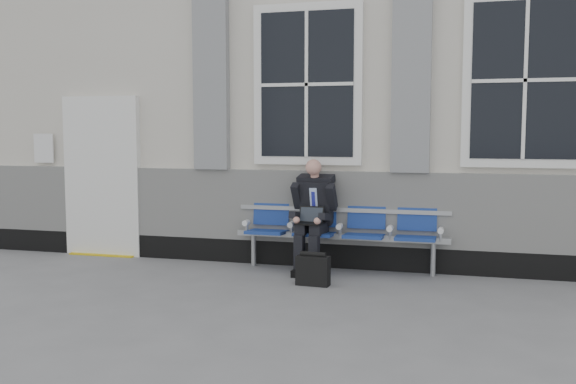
% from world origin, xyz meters
% --- Properties ---
extents(ground, '(70.00, 70.00, 0.00)m').
position_xyz_m(ground, '(0.00, 0.00, 0.00)').
color(ground, slate).
rests_on(ground, ground).
extents(station_building, '(14.40, 4.40, 4.49)m').
position_xyz_m(station_building, '(-0.02, 3.47, 2.22)').
color(station_building, beige).
rests_on(station_building, ground).
extents(bench, '(2.60, 0.47, 0.91)m').
position_xyz_m(bench, '(-1.70, 1.32, 0.55)').
color(bench, '#9EA0A3').
rests_on(bench, ground).
extents(businessman, '(0.54, 0.73, 1.35)m').
position_xyz_m(businessman, '(-2.01, 1.19, 0.74)').
color(businessman, black).
rests_on(businessman, ground).
extents(briefcase, '(0.37, 0.18, 0.37)m').
position_xyz_m(briefcase, '(-1.86, 0.50, 0.17)').
color(briefcase, black).
rests_on(briefcase, ground).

